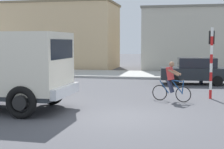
% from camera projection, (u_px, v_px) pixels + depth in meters
% --- Properties ---
extents(ground_plane, '(120.00, 120.00, 0.00)m').
position_uv_depth(ground_plane, '(118.00, 117.00, 11.41)').
color(ground_plane, '#4C4C51').
extents(sidewalk_far, '(80.00, 5.00, 0.16)m').
position_uv_depth(sidewalk_far, '(153.00, 75.00, 25.17)').
color(sidewalk_far, '#ADADA8').
rests_on(sidewalk_far, ground).
extents(cyclist, '(1.68, 0.63, 1.72)m').
position_uv_depth(cyclist, '(171.00, 81.00, 14.30)').
color(cyclist, black).
rests_on(cyclist, ground).
extents(traffic_light_pole, '(0.24, 0.43, 3.20)m').
position_uv_depth(traffic_light_pole, '(211.00, 53.00, 14.94)').
color(traffic_light_pole, red).
rests_on(traffic_light_pole, ground).
extents(car_red_near, '(4.11, 2.10, 1.60)m').
position_uv_depth(car_red_near, '(9.00, 69.00, 21.87)').
color(car_red_near, '#1E2328').
rests_on(car_red_near, ground).
extents(car_white_mid, '(4.12, 2.12, 1.60)m').
position_uv_depth(car_white_mid, '(195.00, 71.00, 20.20)').
color(car_white_mid, '#1E2328').
rests_on(car_white_mid, ground).
extents(pedestrian_near_kerb, '(0.34, 0.22, 1.62)m').
position_uv_depth(pedestrian_near_kerb, '(201.00, 70.00, 20.28)').
color(pedestrian_near_kerb, '#2D334C').
rests_on(pedestrian_near_kerb, ground).
extents(building_corner_left, '(11.06, 5.99, 6.26)m').
position_uv_depth(building_corner_left, '(60.00, 36.00, 32.44)').
color(building_corner_left, '#D1B284').
rests_on(building_corner_left, ground).
extents(building_mid_block, '(9.20, 7.81, 5.56)m').
position_uv_depth(building_mid_block, '(195.00, 39.00, 30.66)').
color(building_mid_block, '#B2AD9E').
rests_on(building_mid_block, ground).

